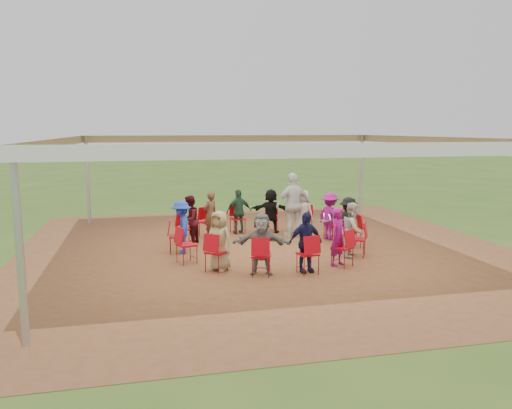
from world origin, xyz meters
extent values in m
plane|color=#39571B|center=(0.00, 0.00, 0.00)|extent=(80.00, 80.00, 0.00)
plane|color=brown|center=(0.00, 0.00, 0.01)|extent=(13.00, 13.00, 0.00)
cylinder|color=#B2B2B7|center=(-5.00, -5.00, 1.50)|extent=(0.12, 0.12, 3.00)
cylinder|color=#B2B2B7|center=(-5.00, 5.00, 1.50)|extent=(0.12, 0.12, 3.00)
cylinder|color=#B2B2B7|center=(5.00, 5.00, 1.50)|extent=(0.12, 0.12, 3.00)
plane|color=white|center=(0.00, 0.00, 3.00)|extent=(10.30, 10.30, 0.00)
cube|color=white|center=(0.00, -5.15, 2.88)|extent=(10.30, 0.03, 0.24)
cube|color=white|center=(0.00, 5.15, 2.88)|extent=(10.30, 0.03, 0.24)
cube|color=white|center=(-5.15, 0.00, 2.88)|extent=(0.03, 10.30, 0.24)
cube|color=white|center=(5.15, 0.00, 2.88)|extent=(0.03, 10.30, 0.24)
imported|color=#89106C|center=(2.11, 0.81, 0.70)|extent=(0.73, 0.99, 1.38)
imported|color=beige|center=(1.55, 1.65, 0.70)|extent=(0.75, 0.74, 1.38)
imported|color=black|center=(0.68, 2.16, 0.70)|extent=(1.37, 0.84, 1.38)
imported|color=#23452F|center=(-0.32, 2.24, 0.70)|extent=(0.86, 0.53, 1.38)
imported|color=#4F3422|center=(-1.26, 1.88, 0.70)|extent=(0.60, 0.56, 1.38)
imported|color=#390A10|center=(-1.95, 1.14, 0.70)|extent=(0.67, 0.77, 1.38)
imported|color=#1F3AB3|center=(-2.25, 0.18, 0.70)|extent=(0.51, 0.93, 1.38)
imported|color=#9E8D60|center=(-1.55, -1.65, 0.70)|extent=(0.75, 0.74, 1.38)
imported|color=slate|center=(-0.68, -2.16, 0.70)|extent=(1.37, 0.84, 1.38)
imported|color=#171942|center=(0.32, -2.24, 0.70)|extent=(0.86, 0.53, 1.38)
imported|color=#89106C|center=(1.26, -1.88, 0.70)|extent=(0.60, 0.56, 1.38)
imported|color=beige|center=(1.95, -1.14, 0.70)|extent=(0.67, 0.77, 1.38)
imported|color=black|center=(2.25, -0.18, 0.70)|extent=(0.51, 0.93, 1.38)
imported|color=silver|center=(1.19, 1.46, 0.97)|extent=(1.22, 0.79, 1.93)
torus|color=black|center=(0.41, 1.09, 0.02)|extent=(0.38, 0.38, 0.03)
torus|color=black|center=(0.45, 1.05, 0.02)|extent=(0.30, 0.30, 0.03)
cube|color=#B7B7BC|center=(1.90, 0.73, 0.59)|extent=(0.31, 0.37, 0.01)
cube|color=#B7B7BC|center=(2.00, 0.77, 0.70)|extent=(0.17, 0.31, 0.20)
cube|color=#CCE0FF|center=(2.00, 0.77, 0.70)|extent=(0.14, 0.27, 0.17)
camera|label=1|loc=(-3.25, -12.67, 3.22)|focal=35.00mm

